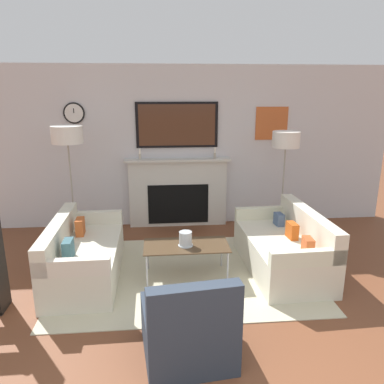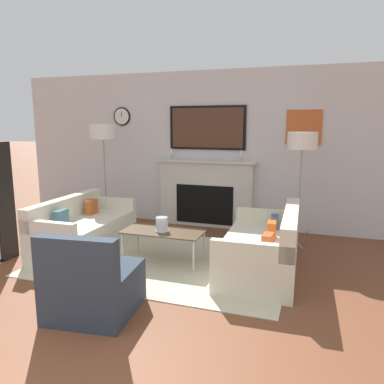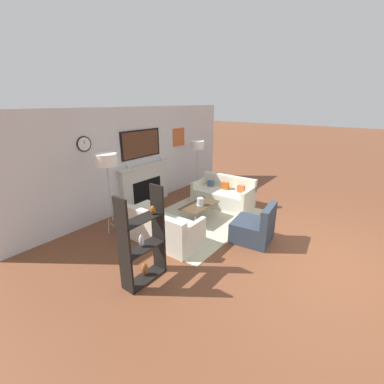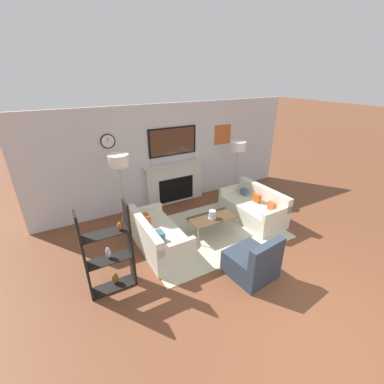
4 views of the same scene
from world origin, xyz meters
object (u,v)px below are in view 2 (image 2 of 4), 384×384
object	(u,v)px
coffee_table	(163,233)
floor_lamp_left	(103,133)
couch_left	(83,231)
armchair	(93,286)
couch_right	(264,250)
hurricane_candle	(162,225)
floor_lamp_right	(302,142)

from	to	relation	value
coffee_table	floor_lamp_left	xyz separation A→B (m)	(-1.63, 1.25, 1.25)
couch_left	floor_lamp_left	xyz separation A→B (m)	(-0.34, 1.18, 1.37)
couch_left	coffee_table	bearing A→B (deg)	-3.23
armchair	couch_right	bearing A→B (deg)	48.20
couch_left	armchair	world-z (taller)	armchair
couch_right	floor_lamp_left	bearing A→B (deg)	158.01
couch_right	hurricane_candle	distance (m)	1.33
armchair	floor_lamp_left	bearing A→B (deg)	119.23
coffee_table	floor_lamp_right	world-z (taller)	floor_lamp_right
coffee_table	hurricane_candle	xyz separation A→B (m)	(-0.01, -0.02, 0.11)
couch_right	couch_left	bearing A→B (deg)	-179.96
hurricane_candle	coffee_table	bearing A→B (deg)	67.41
floor_lamp_right	couch_right	bearing A→B (deg)	-105.81
coffee_table	hurricane_candle	size ratio (longest dim) A/B	5.75
couch_right	floor_lamp_left	xyz separation A→B (m)	(-2.92, 1.18, 1.36)
coffee_table	floor_lamp_left	size ratio (longest dim) A/B	0.59
couch_left	hurricane_candle	xyz separation A→B (m)	(1.28, -0.10, 0.23)
coffee_table	hurricane_candle	bearing A→B (deg)	-112.59
floor_lamp_right	floor_lamp_left	bearing A→B (deg)	180.00
armchair	coffee_table	size ratio (longest dim) A/B	0.81
coffee_table	floor_lamp_left	distance (m)	2.41
couch_right	floor_lamp_right	bearing A→B (deg)	74.19
couch_left	couch_right	world-z (taller)	couch_right
hurricane_candle	floor_lamp_left	size ratio (longest dim) A/B	0.10
floor_lamp_left	hurricane_candle	bearing A→B (deg)	-38.29
coffee_table	floor_lamp_right	bearing A→B (deg)	37.59
armchair	floor_lamp_right	distance (m)	3.47
coffee_table	couch_right	bearing A→B (deg)	3.28
couch_left	coffee_table	xyz separation A→B (m)	(1.29, -0.07, 0.12)
hurricane_candle	floor_lamp_right	world-z (taller)	floor_lamp_right
floor_lamp_left	floor_lamp_right	world-z (taller)	floor_lamp_left
couch_right	coffee_table	xyz separation A→B (m)	(-1.30, -0.07, 0.11)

